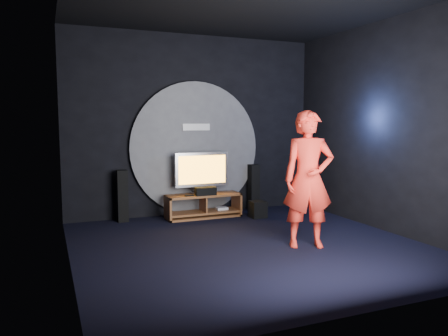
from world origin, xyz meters
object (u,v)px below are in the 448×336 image
at_px(player, 308,179).
at_px(tv, 202,171).
at_px(media_console, 204,207).
at_px(subwoofer, 258,209).
at_px(tower_speaker_right, 254,187).
at_px(tower_speaker_left, 122,196).

bearing_deg(player, tv, 127.40).
distance_m(media_console, player, 2.65).
xyz_separation_m(media_console, subwoofer, (0.95, -0.40, -0.04)).
bearing_deg(tower_speaker_right, player, -99.22).
distance_m(tv, player, 2.60).
height_order(tower_speaker_right, subwoofer, tower_speaker_right).
relative_size(media_console, tower_speaker_left, 1.52).
bearing_deg(tower_speaker_right, subwoofer, -109.54).
xyz_separation_m(media_console, tv, (-0.01, 0.07, 0.69)).
bearing_deg(tv, tower_speaker_right, 9.07).
height_order(media_console, tv, tv).
relative_size(media_console, player, 0.72).
distance_m(tv, tower_speaker_left, 1.55).
distance_m(subwoofer, player, 2.19).
bearing_deg(tower_speaker_left, tv, -6.82).
xyz_separation_m(tower_speaker_right, subwoofer, (-0.23, -0.66, -0.32)).
relative_size(media_console, tower_speaker_right, 1.52).
xyz_separation_m(subwoofer, player, (-0.20, -2.01, 0.84)).
relative_size(tv, tower_speaker_left, 1.11).
xyz_separation_m(tower_speaker_left, tower_speaker_right, (2.68, 0.01, 0.00)).
relative_size(tv, player, 0.53).
xyz_separation_m(tower_speaker_left, player, (2.25, -2.66, 0.52)).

